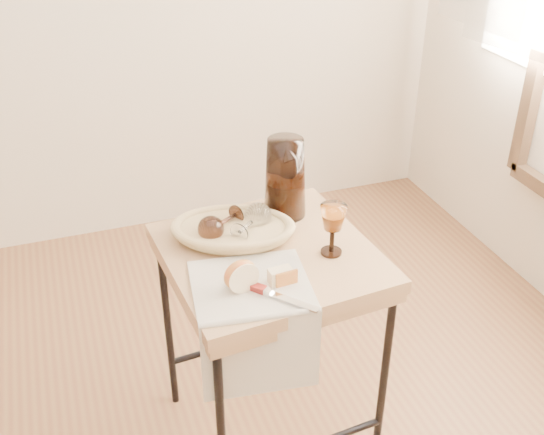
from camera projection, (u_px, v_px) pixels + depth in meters
name	position (u px, v px, depth m)	size (l,w,h in m)	color
side_table	(270.00, 348.00, 2.01)	(0.56, 0.56, 0.72)	brown
tea_towel	(251.00, 285.00, 1.68)	(0.30, 0.27, 0.01)	white
bread_basket	(233.00, 231.00, 1.87)	(0.32, 0.22, 0.04)	#99764B
goblet_lying_a	(222.00, 222.00, 1.86)	(0.12, 0.08, 0.08)	#4E2D20
goblet_lying_b	(250.00, 223.00, 1.86)	(0.13, 0.08, 0.08)	white
pitcher	(285.00, 178.00, 1.94)	(0.17, 0.25, 0.29)	black
wine_goblet	(332.00, 230.00, 1.78)	(0.07, 0.07, 0.15)	white
apple_half	(240.00, 275.00, 1.65)	(0.09, 0.05, 0.08)	red
apple_wedge	(280.00, 276.00, 1.68)	(0.06, 0.03, 0.04)	#FFE9B8
table_knife	(272.00, 293.00, 1.64)	(0.24, 0.02, 0.02)	silver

